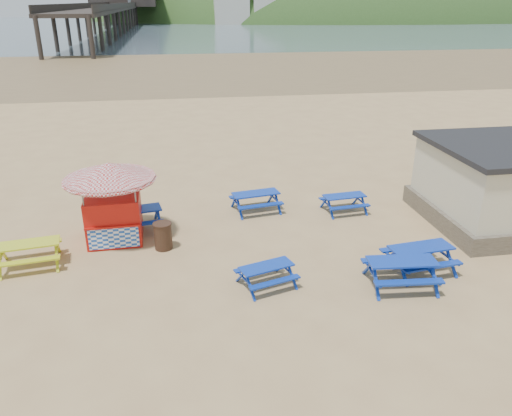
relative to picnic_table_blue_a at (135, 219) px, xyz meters
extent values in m
plane|color=tan|center=(4.63, -2.49, -0.43)|extent=(400.00, 400.00, 0.00)
plane|color=olive|center=(4.63, 52.51, -0.42)|extent=(400.00, 400.00, 0.00)
plane|color=#4C606D|center=(4.63, 167.51, -0.42)|extent=(400.00, 400.00, 0.00)
cube|color=#0F1899|center=(0.00, 0.00, 0.40)|extent=(2.14, 1.14, 0.06)
cube|color=#0F1899|center=(-0.12, 0.67, 0.08)|extent=(2.05, 0.64, 0.06)
cube|color=#0F1899|center=(0.12, -0.67, 0.08)|extent=(2.05, 0.64, 0.06)
cube|color=#0F1899|center=(4.86, 1.09, 0.35)|extent=(2.01, 1.05, 0.05)
cube|color=#0F1899|center=(4.75, 1.72, 0.05)|extent=(1.93, 0.57, 0.05)
cube|color=#0F1899|center=(4.96, 0.46, 0.05)|extent=(1.93, 0.57, 0.05)
cube|color=#0F1899|center=(8.45, 0.42, 0.27)|extent=(1.78, 0.84, 0.05)
cube|color=#0F1899|center=(8.39, 0.99, 0.00)|extent=(1.74, 0.41, 0.05)
cube|color=#0F1899|center=(8.51, -0.15, 0.00)|extent=(1.74, 0.41, 0.05)
cube|color=#0F1899|center=(4.22, -4.80, 0.24)|extent=(1.76, 1.10, 0.05)
cube|color=#0F1899|center=(4.06, -4.27, -0.02)|extent=(1.64, 0.70, 0.05)
cube|color=#0F1899|center=(4.38, -5.32, -0.02)|extent=(1.64, 0.70, 0.05)
cube|color=#0F1899|center=(9.28, -4.67, 0.40)|extent=(2.12, 1.03, 0.06)
cube|color=#0F1899|center=(9.20, -4.00, 0.08)|extent=(2.06, 0.52, 0.06)
cube|color=#0F1899|center=(9.36, -5.35, 0.08)|extent=(2.06, 0.52, 0.06)
cube|color=#0F1899|center=(8.28, -5.46, 0.41)|extent=(2.13, 0.98, 0.06)
cube|color=#0F1899|center=(8.34, -4.77, 0.09)|extent=(2.09, 0.46, 0.06)
cube|color=#0F1899|center=(8.22, -6.14, 0.09)|extent=(2.09, 0.46, 0.06)
cube|color=#9AB817|center=(-3.25, -2.30, 0.37)|extent=(2.05, 1.04, 0.05)
cube|color=#9AB817|center=(-3.34, -1.65, 0.06)|extent=(1.98, 0.56, 0.05)
cube|color=#9AB817|center=(-3.15, -2.94, 0.06)|extent=(1.98, 0.56, 0.05)
cube|color=#B9130C|center=(-0.64, -0.66, 0.43)|extent=(1.95, 1.95, 1.72)
cube|color=#B9130C|center=(-0.61, -1.65, 0.48)|extent=(1.89, 0.14, 0.07)
cube|color=#194CB2|center=(-0.61, -1.62, 0.05)|extent=(1.72, 0.08, 0.77)
cone|color=silver|center=(-0.64, -0.66, 2.20)|extent=(3.36, 3.36, 0.60)
cylinder|color=silver|center=(-0.64, -0.66, 1.90)|extent=(3.27, 3.27, 0.15)
cylinder|color=#3A251A|center=(1.08, -1.76, 0.04)|extent=(0.62, 0.62, 0.94)
cylinder|color=#3A251A|center=(1.08, -1.76, 0.53)|extent=(0.67, 0.67, 0.04)
cube|color=black|center=(-13.37, 172.51, 5.57)|extent=(9.00, 220.00, 0.60)
ellipsoid|color=#2D4C1E|center=(94.63, 227.51, -10.43)|extent=(264.00, 144.00, 108.00)
camera|label=1|loc=(1.75, -17.85, 7.72)|focal=35.00mm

